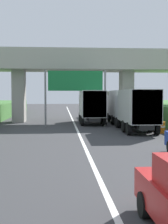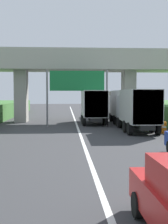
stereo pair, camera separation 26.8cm
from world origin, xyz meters
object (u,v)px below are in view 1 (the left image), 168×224
(construction_barrel_3, at_px, (161,127))
(construction_barrel_5, at_px, (130,117))
(truck_white, at_px, (122,105))
(overhead_highway_sign, at_px, (75,85))
(truck_green, at_px, (107,102))
(truck_black, at_px, (91,105))
(construction_barrel_4, at_px, (144,121))
(truck_silver, at_px, (136,108))

(construction_barrel_3, relative_size, construction_barrel_5, 1.00)
(construction_barrel_5, bearing_deg, truck_white, -115.66)
(overhead_highway_sign, bearing_deg, truck_green, 69.15)
(truck_white, bearing_deg, construction_barrel_3, -78.53)
(truck_white, height_order, construction_barrel_5, truck_white)
(overhead_highway_sign, height_order, truck_white, overhead_highway_sign)
(overhead_highway_sign, distance_m, truck_black, 3.69)
(truck_black, distance_m, construction_barrel_4, 5.81)
(overhead_highway_sign, height_order, truck_black, overhead_highway_sign)
(construction_barrel_4, distance_m, construction_barrel_5, 5.49)
(truck_green, relative_size, truck_silver, 1.00)
(truck_white, xyz_separation_m, construction_barrel_4, (1.71, -2.22, -1.47))
(truck_white, relative_size, truck_silver, 1.00)
(overhead_highway_sign, relative_size, truck_silver, 0.81)
(overhead_highway_sign, relative_size, construction_barrel_4, 6.53)
(truck_green, xyz_separation_m, construction_barrel_5, (1.59, -7.69, -1.47))
(construction_barrel_3, xyz_separation_m, construction_barrel_5, (0.01, 10.98, 0.00))
(truck_silver, xyz_separation_m, construction_barrel_4, (1.90, 4.16, -1.47))
(construction_barrel_4, bearing_deg, overhead_highway_sign, 178.02)
(truck_white, xyz_separation_m, construction_barrel_3, (1.56, -7.71, -1.47))
(overhead_highway_sign, bearing_deg, construction_barrel_5, 38.88)
(truck_green, xyz_separation_m, construction_barrel_3, (1.58, -18.66, -1.47))
(truck_silver, relative_size, construction_barrel_3, 8.11)
(construction_barrel_4, bearing_deg, construction_barrel_3, -91.51)
(construction_barrel_4, bearing_deg, truck_white, 127.56)
(truck_white, height_order, construction_barrel_4, truck_white)
(truck_green, relative_size, construction_barrel_5, 8.11)
(truck_silver, height_order, construction_barrel_3, truck_silver)
(truck_black, bearing_deg, truck_green, 73.05)
(truck_silver, distance_m, truck_black, 7.54)
(construction_barrel_3, distance_m, construction_barrel_4, 5.49)
(construction_barrel_3, distance_m, construction_barrel_5, 10.98)
(overhead_highway_sign, bearing_deg, truck_silver, -42.75)
(overhead_highway_sign, distance_m, construction_barrel_3, 9.36)
(truck_green, distance_m, construction_barrel_5, 7.99)
(truck_white, relative_size, truck_black, 1.00)
(truck_black, bearing_deg, truck_silver, -66.52)
(construction_barrel_4, bearing_deg, truck_black, 150.76)
(truck_white, bearing_deg, truck_green, 90.11)
(truck_white, distance_m, construction_barrel_4, 3.17)
(truck_white, height_order, truck_black, same)
(truck_silver, bearing_deg, truck_green, 89.42)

